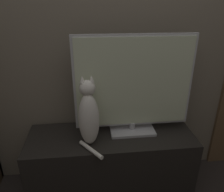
# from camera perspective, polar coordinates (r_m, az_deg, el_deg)

# --- Properties ---
(wall_back) EXTENTS (4.80, 0.05, 2.60)m
(wall_back) POSITION_cam_1_polar(r_m,az_deg,el_deg) (1.69, -1.31, 17.50)
(wall_back) COLOR #756B5B
(wall_back) RESTS_ON ground_plane
(tv_stand) EXTENTS (1.28, 0.44, 0.53)m
(tv_stand) POSITION_cam_1_polar(r_m,az_deg,el_deg) (1.87, -0.24, -16.94)
(tv_stand) COLOR black
(tv_stand) RESTS_ON ground_plane
(tv) EXTENTS (0.87, 0.21, 0.75)m
(tv) POSITION_cam_1_polar(r_m,az_deg,el_deg) (1.60, 5.71, 2.53)
(tv) COLOR #B7B7BC
(tv) RESTS_ON tv_stand
(cat) EXTENTS (0.16, 0.28, 0.51)m
(cat) POSITION_cam_1_polar(r_m,az_deg,el_deg) (1.51, -6.10, -5.15)
(cat) COLOR silver
(cat) RESTS_ON tv_stand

